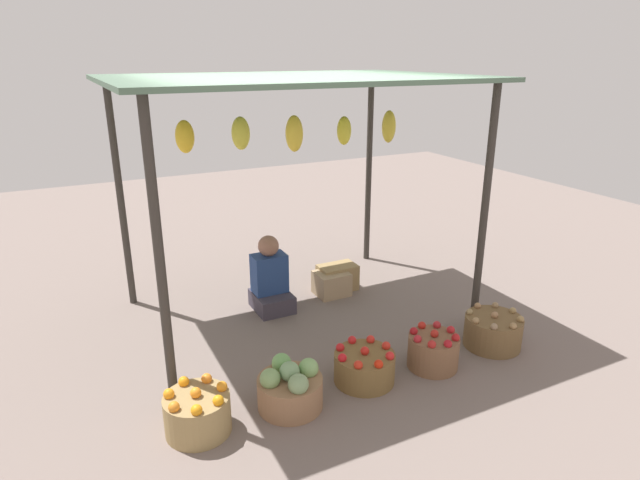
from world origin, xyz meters
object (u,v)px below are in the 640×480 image
(basket_red_tomatoes, at_px, (364,366))
(basket_potatoes, at_px, (493,331))
(wooden_crate_near_vendor, at_px, (337,277))
(wooden_crate_stacked_rear, at_px, (332,283))
(basket_oranges, at_px, (198,412))
(basket_red_apples, at_px, (433,350))
(basket_cabbages, at_px, (290,388))
(vendor_person, at_px, (270,281))

(basket_red_tomatoes, distance_m, basket_potatoes, 1.31)
(basket_red_tomatoes, bearing_deg, wooden_crate_near_vendor, 68.49)
(basket_red_tomatoes, height_order, wooden_crate_stacked_rear, basket_red_tomatoes)
(basket_oranges, xyz_separation_m, basket_red_apples, (1.96, -0.07, -0.00))
(wooden_crate_stacked_rear, bearing_deg, basket_cabbages, -126.67)
(basket_potatoes, xyz_separation_m, wooden_crate_stacked_rear, (-0.78, 1.61, -0.02))
(wooden_crate_stacked_rear, bearing_deg, basket_potatoes, -64.04)
(basket_red_apples, bearing_deg, basket_red_tomatoes, 172.83)
(basket_red_tomatoes, bearing_deg, basket_cabbages, -176.67)
(vendor_person, height_order, basket_cabbages, vendor_person)
(basket_oranges, height_order, wooden_crate_near_vendor, basket_oranges)
(basket_red_tomatoes, xyz_separation_m, wooden_crate_near_vendor, (0.65, 1.65, 0.01))
(wooden_crate_near_vendor, bearing_deg, basket_red_tomatoes, -111.51)
(basket_cabbages, distance_m, basket_potatoes, 1.97)
(vendor_person, xyz_separation_m, wooden_crate_stacked_rear, (0.71, 0.02, -0.17))
(basket_cabbages, bearing_deg, basket_potatoes, -0.13)
(basket_red_apples, height_order, wooden_crate_near_vendor, basket_red_apples)
(vendor_person, relative_size, basket_red_tomatoes, 1.60)
(basket_cabbages, bearing_deg, basket_red_apples, -1.77)
(basket_cabbages, xyz_separation_m, wooden_crate_stacked_rear, (1.19, 1.60, -0.03))
(basket_cabbages, height_order, basket_red_tomatoes, basket_cabbages)
(basket_potatoes, xyz_separation_m, wooden_crate_near_vendor, (-0.66, 1.69, -0.00))
(basket_oranges, bearing_deg, vendor_person, 53.19)
(basket_cabbages, bearing_deg, vendor_person, 73.18)
(vendor_person, bearing_deg, basket_red_apples, -63.60)
(wooden_crate_near_vendor, bearing_deg, basket_potatoes, -68.56)
(wooden_crate_near_vendor, height_order, wooden_crate_stacked_rear, wooden_crate_near_vendor)
(vendor_person, xyz_separation_m, basket_red_tomatoes, (0.18, -1.54, -0.17))
(vendor_person, distance_m, wooden_crate_stacked_rear, 0.74)
(vendor_person, height_order, wooden_crate_stacked_rear, vendor_person)
(vendor_person, relative_size, basket_potatoes, 1.55)
(vendor_person, bearing_deg, basket_potatoes, -46.66)
(vendor_person, relative_size, wooden_crate_near_vendor, 1.88)
(wooden_crate_stacked_rear, bearing_deg, vendor_person, -178.40)
(basket_red_tomatoes, height_order, wooden_crate_near_vendor, basket_red_tomatoes)
(basket_red_tomatoes, relative_size, wooden_crate_near_vendor, 1.17)
(basket_red_tomatoes, bearing_deg, basket_red_apples, -7.17)
(basket_cabbages, height_order, basket_red_apples, basket_cabbages)
(basket_oranges, distance_m, basket_cabbages, 0.68)
(basket_potatoes, bearing_deg, basket_oranges, 179.17)
(basket_red_tomatoes, bearing_deg, vendor_person, 96.78)
(basket_cabbages, relative_size, basket_potatoes, 0.96)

